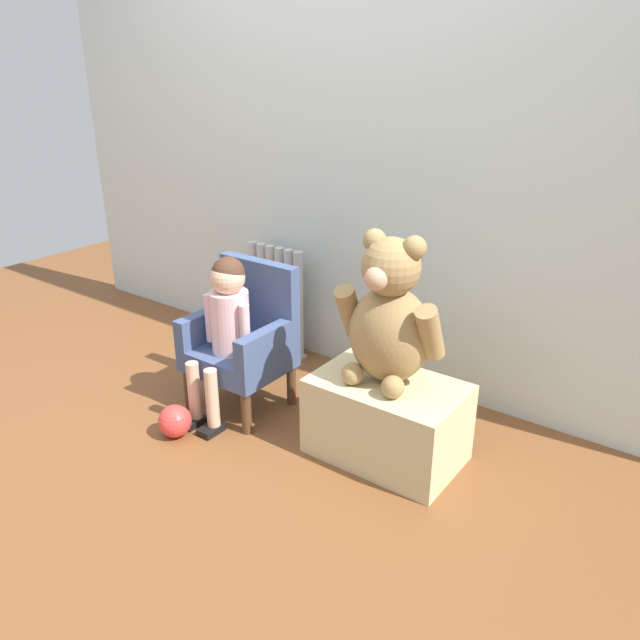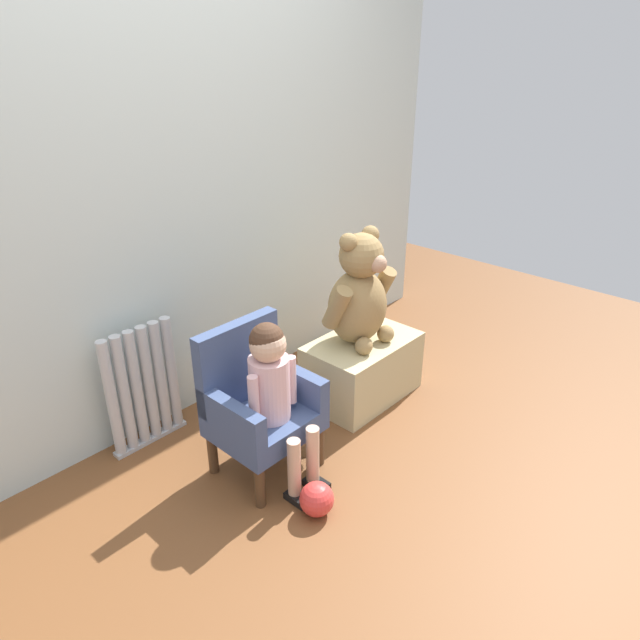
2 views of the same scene
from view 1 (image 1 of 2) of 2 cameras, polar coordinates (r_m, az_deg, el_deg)
The scene contains 8 objects.
ground_plane at distance 2.62m, azimuth -13.79°, elevation -12.78°, with size 6.00×6.00×0.00m, color brown.
back_wall at distance 3.05m, azimuth 2.00°, elevation 17.20°, with size 3.80×0.05×2.40m, color silver.
radiator at distance 3.36m, azimuth -4.04°, elevation 1.77°, with size 0.37×0.05×0.60m.
child_armchair at distance 2.84m, azimuth -6.90°, elevation -1.62°, with size 0.42×0.37×0.67m.
child_figure at distance 2.71m, azimuth -8.60°, elevation 0.42°, with size 0.25×0.35×0.73m.
low_bench at distance 2.53m, azimuth 6.12°, elevation -9.03°, with size 0.59×0.38×0.33m, color #C8B986.
large_teddy_bear at distance 2.36m, azimuth 6.37°, elevation 0.15°, with size 0.43×0.30×0.59m.
toy_ball at distance 2.76m, azimuth -13.12°, elevation -8.99°, with size 0.14×0.14×0.14m, color red.
Camera 1 is at (1.71, -1.30, 1.50)m, focal length 35.00 mm.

